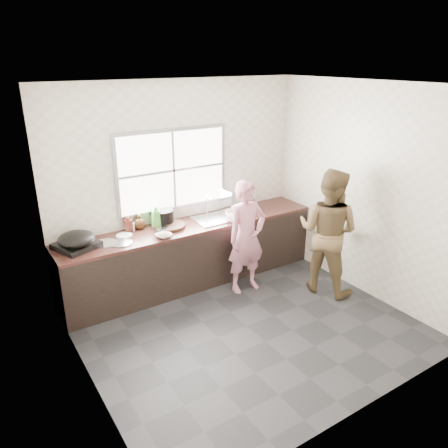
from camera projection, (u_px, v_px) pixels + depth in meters
floor at (247, 326)px, 5.11m from camera, size 3.60×3.20×0.01m
ceiling at (252, 84)px, 4.13m from camera, size 3.60×3.20×0.01m
wall_back at (180, 183)px, 5.88m from camera, size 3.60×0.01×2.70m
wall_left at (77, 258)px, 3.71m from camera, size 0.01×3.20×2.70m
wall_right at (365, 191)px, 5.53m from camera, size 0.01×3.20×2.70m
wall_front at (371, 279)px, 3.36m from camera, size 3.60×0.01×2.70m
cabinet at (193, 255)px, 5.97m from camera, size 3.60×0.62×0.82m
countertop at (192, 226)px, 5.82m from camera, size 3.60×0.64×0.04m
sink at (214, 219)px, 5.99m from camera, size 0.55×0.45×0.02m
faucet at (207, 205)px, 6.09m from camera, size 0.02×0.02×0.30m
window_frame at (173, 170)px, 5.75m from camera, size 1.60×0.05×1.10m
window_glazing at (174, 170)px, 5.73m from camera, size 1.50×0.01×1.00m
woman at (247, 241)px, 5.69m from camera, size 0.53×0.36×1.41m
person_side at (328, 232)px, 5.64m from camera, size 0.90×0.99×1.67m
cutting_board at (169, 226)px, 5.70m from camera, size 0.52×0.52×0.04m
cleaver at (162, 228)px, 5.56m from camera, size 0.21×0.20×0.01m
bowl_mince at (164, 236)px, 5.38m from camera, size 0.22×0.22×0.05m
bowl_crabs at (235, 214)px, 6.07m from camera, size 0.26×0.26×0.07m
bowl_held at (233, 219)px, 5.89m from camera, size 0.25×0.25×0.07m
black_pot at (163, 217)px, 5.77m from camera, size 0.30×0.30×0.20m
plate_food at (124, 235)px, 5.43m from camera, size 0.26×0.26×0.02m
bottle_green at (156, 216)px, 5.62m from camera, size 0.17×0.17×0.33m
bottle_brown_tall at (128, 223)px, 5.55m from camera, size 0.12×0.12×0.21m
bottle_brown_short at (139, 222)px, 5.64m from camera, size 0.14×0.14×0.18m
glass_jar at (132, 227)px, 5.58m from camera, size 0.09×0.09×0.11m
burner at (76, 245)px, 5.09m from camera, size 0.56×0.56×0.07m
wok at (76, 239)px, 4.99m from camera, size 0.52×0.52×0.16m
dish_rack at (237, 199)px, 6.31m from camera, size 0.47×0.35×0.33m
pot_lid_left at (121, 243)px, 5.22m from camera, size 0.28×0.28×0.01m
pot_lid_right at (106, 243)px, 5.20m from camera, size 0.33×0.33×0.01m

